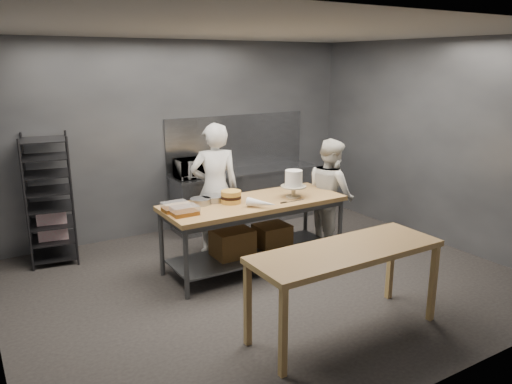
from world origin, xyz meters
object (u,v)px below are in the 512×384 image
(chef_behind, at_px, (215,189))
(layer_cake, at_px, (231,197))
(chef_right, at_px, (331,194))
(near_counter, at_px, (346,257))
(microwave, at_px, (193,168))
(frosted_cake_stand, at_px, (294,181))
(speed_rack, at_px, (50,200))
(work_table, at_px, (252,226))

(chef_behind, height_order, layer_cake, chef_behind)
(chef_right, height_order, layer_cake, chef_right)
(near_counter, bearing_deg, chef_right, 53.98)
(microwave, bearing_deg, frosted_cake_stand, -71.68)
(frosted_cake_stand, bearing_deg, chef_behind, 129.57)
(near_counter, xyz_separation_m, speed_rack, (-2.14, 3.53, 0.04))
(chef_right, distance_m, layer_cake, 1.67)
(work_table, bearing_deg, speed_rack, 143.64)
(work_table, xyz_separation_m, chef_behind, (-0.17, 0.73, 0.36))
(layer_cake, bearing_deg, speed_rack, 140.57)
(chef_behind, bearing_deg, work_table, 118.97)
(chef_behind, relative_size, microwave, 3.45)
(near_counter, bearing_deg, frosted_cake_stand, 70.73)
(speed_rack, relative_size, frosted_cake_stand, 4.78)
(near_counter, relative_size, speed_rack, 1.14)
(work_table, height_order, speed_rack, speed_rack)
(work_table, height_order, microwave, microwave)
(frosted_cake_stand, bearing_deg, near_counter, -109.27)
(microwave, bearing_deg, chef_behind, -96.55)
(work_table, bearing_deg, chef_behind, 103.17)
(chef_right, xyz_separation_m, frosted_cake_stand, (-0.82, -0.22, 0.34))
(speed_rack, relative_size, layer_cake, 6.77)
(work_table, bearing_deg, layer_cake, 171.01)
(microwave, bearing_deg, layer_cake, -97.77)
(chef_right, distance_m, microwave, 2.19)
(chef_right, bearing_deg, speed_rack, 76.36)
(frosted_cake_stand, height_order, layer_cake, frosted_cake_stand)
(speed_rack, bearing_deg, microwave, 2.13)
(frosted_cake_stand, relative_size, layer_cake, 1.42)
(chef_behind, bearing_deg, frosted_cake_stand, 145.38)
(near_counter, relative_size, chef_right, 1.24)
(speed_rack, distance_m, chef_behind, 2.23)
(chef_behind, xyz_separation_m, microwave, (0.11, 0.97, 0.12))
(work_table, height_order, chef_behind, chef_behind)
(work_table, bearing_deg, frosted_cake_stand, -14.44)
(work_table, relative_size, layer_cake, 9.29)
(near_counter, xyz_separation_m, chef_behind, (-0.11, 2.64, 0.12))
(speed_rack, bearing_deg, near_counter, -58.73)
(frosted_cake_stand, xyz_separation_m, layer_cake, (-0.84, 0.19, -0.15))
(microwave, bearing_deg, near_counter, -90.06)
(near_counter, bearing_deg, microwave, 89.94)
(microwave, distance_m, layer_cake, 1.68)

